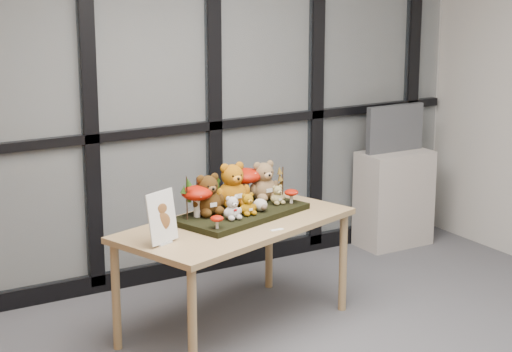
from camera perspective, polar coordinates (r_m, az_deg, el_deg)
room_shell at (r=4.03m, az=8.32°, el=5.66°), size 5.00×5.00×5.00m
glass_partition at (r=6.16m, az=-6.36°, el=6.09°), size 4.90×0.06×2.78m
display_table at (r=5.48m, az=-1.29°, el=-3.53°), size 1.58×1.12×0.67m
diorama_tray at (r=5.57m, az=-0.95°, el=-2.33°), size 0.91×0.64×0.04m
bear_pooh_yellow at (r=5.62m, az=-1.48°, el=-0.40°), size 0.28×0.27×0.30m
bear_brown_medium at (r=5.47m, az=-2.99°, el=-1.00°), size 0.25×0.24×0.27m
bear_tan_back at (r=5.78m, az=0.47°, el=-0.15°), size 0.25×0.24×0.27m
bear_small_yellow at (r=5.47m, az=-0.52°, el=-1.66°), size 0.14×0.13×0.15m
bear_white_bow at (r=5.38m, az=-1.47°, el=-1.87°), size 0.15×0.14×0.15m
bear_beige_small at (r=5.69m, az=1.32°, el=-1.09°), size 0.12×0.12×0.13m
plush_cream_hedgehog at (r=5.55m, az=0.26°, el=-1.75°), size 0.08×0.07×0.08m
mushroom_back_left at (r=5.43m, az=-3.65°, el=-1.47°), size 0.18×0.18×0.21m
mushroom_back_right at (r=5.76m, az=-0.68°, el=-0.43°), size 0.20×0.20×0.23m
mushroom_front_left at (r=5.21m, az=-2.42°, el=-2.81°), size 0.08×0.08×0.08m
mushroom_front_right at (r=5.72m, az=2.19°, el=-1.21°), size 0.09×0.09×0.10m
sprig_green_far_left at (r=5.37m, az=-4.27°, el=-1.37°), size 0.05×0.05×0.26m
sprig_green_mid_left at (r=5.49m, az=-3.64°, el=-1.22°), size 0.05×0.05×0.22m
sprig_dry_far_right at (r=5.86m, az=0.88°, el=-0.13°), size 0.05×0.05×0.24m
sprig_dry_mid_right at (r=5.80m, az=1.66°, el=-0.44°), size 0.05×0.05×0.21m
sprig_green_centre at (r=5.61m, az=-2.48°, el=-0.97°), size 0.05×0.05×0.20m
sign_holder at (r=5.06m, az=-5.80°, el=-2.70°), size 0.21×0.13×0.29m
label_card at (r=5.32m, az=1.30°, el=-3.32°), size 0.08×0.03×0.00m
cabinet at (r=7.20m, az=8.48°, el=-1.37°), size 0.55×0.32×0.74m
monitor at (r=7.09m, az=8.54°, el=2.92°), size 0.50×0.05×0.36m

